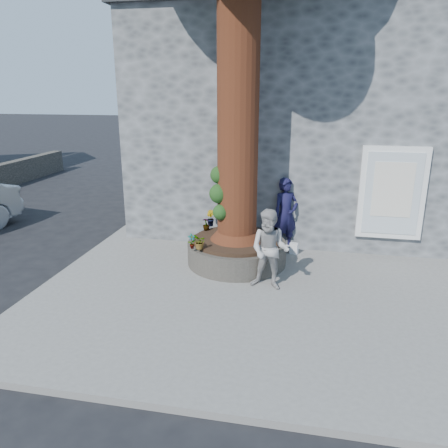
# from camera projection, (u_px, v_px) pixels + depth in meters

# --- Properties ---
(ground) EXTENTS (120.00, 120.00, 0.00)m
(ground) POSITION_uv_depth(u_px,v_px,m) (180.00, 303.00, 8.64)
(ground) COLOR black
(ground) RESTS_ON ground
(pavement) EXTENTS (9.00, 8.00, 0.12)m
(pavement) POSITION_uv_depth(u_px,v_px,m) (261.00, 285.00, 9.28)
(pavement) COLOR slate
(pavement) RESTS_ON ground
(yellow_line) EXTENTS (0.10, 30.00, 0.01)m
(yellow_line) POSITION_uv_depth(u_px,v_px,m) (67.00, 271.00, 10.15)
(yellow_line) COLOR yellow
(yellow_line) RESTS_ON ground
(stone_shop) EXTENTS (10.30, 8.30, 6.30)m
(stone_shop) POSITION_uv_depth(u_px,v_px,m) (317.00, 118.00, 13.97)
(stone_shop) COLOR #474A4C
(stone_shop) RESTS_ON ground
(planter) EXTENTS (2.30, 2.30, 0.60)m
(planter) POSITION_uv_depth(u_px,v_px,m) (237.00, 251.00, 10.24)
(planter) COLOR black
(planter) RESTS_ON pavement
(man) EXTENTS (0.81, 0.74, 1.86)m
(man) POSITION_uv_depth(u_px,v_px,m) (286.00, 215.00, 10.86)
(man) COLOR #141336
(man) RESTS_ON pavement
(woman) EXTENTS (0.90, 0.75, 1.67)m
(woman) POSITION_uv_depth(u_px,v_px,m) (270.00, 250.00, 8.78)
(woman) COLOR #A39F9C
(woman) RESTS_ON pavement
(shopping_bag) EXTENTS (0.23, 0.17, 0.28)m
(shopping_bag) POSITION_uv_depth(u_px,v_px,m) (294.00, 248.00, 10.84)
(shopping_bag) COLOR white
(shopping_bag) RESTS_ON pavement
(plant_a) EXTENTS (0.21, 0.20, 0.33)m
(plant_a) POSITION_uv_depth(u_px,v_px,m) (192.00, 241.00, 9.47)
(plant_a) COLOR gray
(plant_a) RESTS_ON planter
(plant_b) EXTENTS (0.31, 0.31, 0.40)m
(plant_b) POSITION_uv_depth(u_px,v_px,m) (210.00, 218.00, 11.05)
(plant_b) COLOR gray
(plant_b) RESTS_ON planter
(plant_c) EXTENTS (0.18, 0.18, 0.31)m
(plant_c) POSITION_uv_depth(u_px,v_px,m) (206.00, 224.00, 10.71)
(plant_c) COLOR gray
(plant_c) RESTS_ON planter
(plant_d) EXTENTS (0.35, 0.37, 0.33)m
(plant_d) POSITION_uv_depth(u_px,v_px,m) (200.00, 242.00, 9.43)
(plant_d) COLOR gray
(plant_d) RESTS_ON planter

